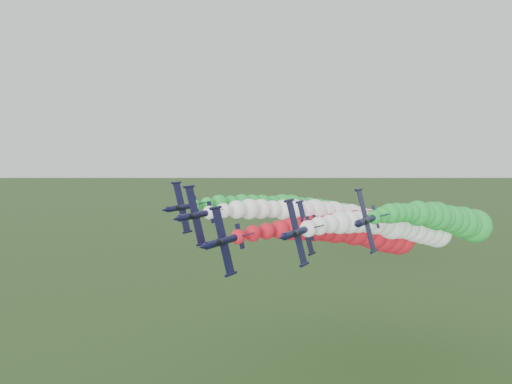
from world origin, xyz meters
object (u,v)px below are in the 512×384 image
jet_inner_right (407,228)px  jet_trail (403,226)px  jet_inner_left (335,217)px  jet_outer_left (313,211)px  jet_lead (368,234)px  jet_outer_right (453,221)px

jet_inner_right → jet_trail: jet_inner_right is taller
jet_inner_left → jet_trail: bearing=55.7°
jet_inner_left → jet_outer_left: (-11.44, 11.43, -0.50)m
jet_inner_left → jet_trail: size_ratio=0.99×
jet_lead → jet_inner_right: 10.04m
jet_inner_left → jet_lead: bearing=-28.1°
jet_inner_right → jet_outer_right: 13.94m
jet_inner_right → jet_trail: bearing=106.7°
jet_trail → jet_inner_left: bearing=-124.3°
jet_lead → jet_outer_right: (17.22, 16.20, 2.50)m
jet_inner_right → jet_lead: bearing=-145.6°
jet_lead → jet_trail: 25.91m
jet_inner_left → jet_outer_left: size_ratio=0.99×
jet_outer_right → jet_lead: bearing=-136.8°
jet_lead → jet_trail: size_ratio=1.00×
jet_inner_right → jet_outer_right: jet_outer_right is taller
jet_inner_right → jet_outer_left: jet_outer_left is taller
jet_lead → jet_inner_right: bearing=34.4°
jet_inner_right → jet_trail: size_ratio=0.99×
jet_lead → jet_outer_left: (-22.74, 17.46, 2.18)m
jet_lead → jet_outer_right: size_ratio=1.00×
jet_lead → jet_inner_right: size_ratio=1.01×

